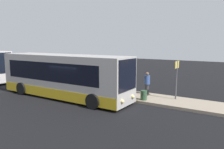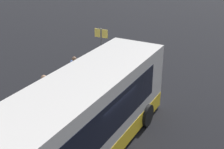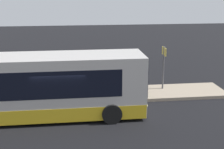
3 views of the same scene
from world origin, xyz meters
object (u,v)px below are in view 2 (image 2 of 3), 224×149
(suitcase, at_px, (31,105))
(trash_bin, at_px, (107,83))
(passenger_waiting, at_px, (75,70))
(sign_post, at_px, (101,44))
(bus_lead, at_px, (73,129))
(passenger_boarding, at_px, (62,86))
(passenger_with_bags, at_px, (45,91))

(suitcase, distance_m, trash_bin, 4.20)
(passenger_waiting, xyz_separation_m, sign_post, (2.29, -0.33, 0.85))
(bus_lead, xyz_separation_m, passenger_boarding, (3.41, 3.04, -0.54))
(passenger_boarding, relative_size, suitcase, 1.72)
(bus_lead, bearing_deg, suitcase, 61.95)
(bus_lead, bearing_deg, passenger_boarding, 41.70)
(suitcase, xyz_separation_m, trash_bin, (3.73, -1.92, -0.02))
(passenger_boarding, distance_m, sign_post, 4.20)
(passenger_boarding, bearing_deg, passenger_with_bags, -140.03)
(suitcase, xyz_separation_m, sign_post, (5.51, -0.55, 1.40))
(passenger_waiting, distance_m, suitcase, 3.27)
(sign_post, bearing_deg, passenger_with_bags, 179.09)
(passenger_boarding, distance_m, passenger_waiting, 1.88)
(sign_post, xyz_separation_m, trash_bin, (-1.78, -1.38, -1.42))
(bus_lead, relative_size, passenger_with_bags, 6.33)
(passenger_boarding, xyz_separation_m, sign_post, (4.10, 0.18, 0.89))
(suitcase, bearing_deg, trash_bin, -27.26)
(trash_bin, bearing_deg, passenger_waiting, 106.78)
(bus_lead, height_order, sign_post, bus_lead)
(bus_lead, bearing_deg, passenger_waiting, 34.22)
(bus_lead, bearing_deg, passenger_with_bags, 52.80)
(passenger_waiting, xyz_separation_m, suitcase, (-3.22, 0.21, -0.55))
(passenger_with_bags, height_order, sign_post, sign_post)
(passenger_boarding, height_order, suitcase, passenger_boarding)
(suitcase, bearing_deg, bus_lead, -118.05)
(passenger_waiting, bearing_deg, bus_lead, 179.79)
(bus_lead, xyz_separation_m, passenger_with_bags, (2.50, 3.30, -0.47))
(passenger_boarding, bearing_deg, bus_lead, -82.44)
(passenger_with_bags, xyz_separation_m, suitcase, (-0.50, 0.47, -0.58))
(passenger_waiting, relative_size, suitcase, 1.81)
(passenger_boarding, xyz_separation_m, suitcase, (-1.41, 0.72, -0.51))
(bus_lead, relative_size, sign_post, 4.08)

